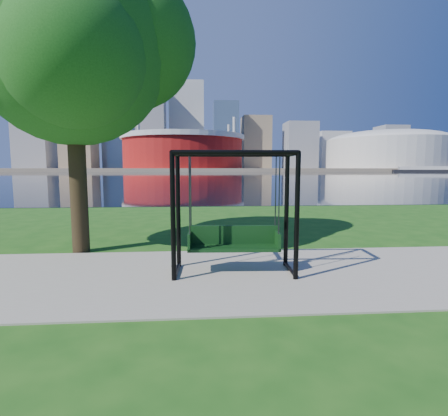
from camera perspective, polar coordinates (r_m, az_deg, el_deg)
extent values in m
plane|color=#1E5114|center=(7.56, 1.21, -9.78)|extent=(900.00, 900.00, 0.00)
cube|color=#9E937F|center=(7.08, 1.61, -10.80)|extent=(120.00, 4.00, 0.03)
cube|color=black|center=(109.25, -4.04, 5.41)|extent=(900.00, 180.00, 0.02)
cube|color=#937F60|center=(313.23, -4.29, 6.32)|extent=(900.00, 228.00, 2.00)
cylinder|color=maroon|center=(242.65, -6.67, 9.06)|extent=(80.00, 80.00, 22.00)
cylinder|color=silver|center=(243.26, -6.70, 11.30)|extent=(83.00, 83.00, 3.00)
cylinder|color=silver|center=(262.77, 0.78, 10.00)|extent=(2.00, 2.00, 32.00)
cylinder|color=silver|center=(265.09, -13.75, 9.79)|extent=(2.00, 2.00, 32.00)
cylinder|color=silver|center=(227.73, -15.31, 10.31)|extent=(2.00, 2.00, 32.00)
cylinder|color=silver|center=(225.03, 1.67, 10.58)|extent=(2.00, 2.00, 32.00)
cylinder|color=beige|center=(277.83, 25.11, 7.97)|extent=(84.00, 84.00, 20.00)
ellipsoid|color=beige|center=(278.29, 25.20, 9.82)|extent=(84.00, 84.00, 15.12)
cube|color=gray|center=(347.83, -28.53, 10.85)|extent=(28.00, 28.00, 62.00)
cube|color=#998466|center=(325.84, -22.78, 13.78)|extent=(26.00, 26.00, 88.00)
cube|color=slate|center=(342.66, -16.53, 14.22)|extent=(30.00, 24.00, 95.00)
cube|color=gray|center=(316.72, -11.79, 12.91)|extent=(24.00, 24.00, 72.00)
cube|color=silver|center=(344.66, -6.07, 13.15)|extent=(32.00, 28.00, 80.00)
cube|color=slate|center=(319.57, 0.25, 11.72)|extent=(22.00, 22.00, 58.00)
cube|color=#998466|center=(337.71, 5.20, 10.57)|extent=(26.00, 26.00, 48.00)
cube|color=gray|center=(336.79, 12.31, 9.95)|extent=(28.00, 24.00, 42.00)
cube|color=silver|center=(373.23, 17.15, 9.00)|extent=(30.00, 26.00, 36.00)
cube|color=gray|center=(376.78, 25.48, 8.94)|extent=(24.00, 24.00, 40.00)
cube|color=#998466|center=(410.26, 29.30, 7.93)|extent=(26.00, 26.00, 32.00)
sphere|color=#998466|center=(335.55, -23.16, 21.83)|extent=(10.00, 10.00, 10.00)
cylinder|color=black|center=(6.51, -8.32, -1.68)|extent=(0.10, 0.10, 2.41)
cylinder|color=black|center=(6.64, 11.82, -1.58)|extent=(0.10, 0.10, 2.41)
cylinder|color=black|center=(7.43, -7.49, -0.64)|extent=(0.10, 0.10, 2.41)
cylinder|color=black|center=(7.55, 10.16, -0.58)|extent=(0.10, 0.10, 2.41)
cylinder|color=black|center=(6.41, 1.89, 9.05)|extent=(2.30, 0.20, 0.09)
cylinder|color=black|center=(7.35, 1.44, 8.73)|extent=(2.30, 0.20, 0.09)
cylinder|color=black|center=(6.91, -8.03, 8.81)|extent=(0.14, 0.95, 0.09)
cylinder|color=black|center=(7.20, -7.73, -9.99)|extent=(0.12, 0.94, 0.08)
cylinder|color=black|center=(7.04, 11.15, 8.70)|extent=(0.14, 0.95, 0.09)
cylinder|color=black|center=(7.33, 10.74, -9.76)|extent=(0.12, 0.94, 0.08)
cube|color=black|center=(7.06, 1.60, -6.58)|extent=(1.85, 0.56, 0.06)
cube|color=black|center=(7.21, 1.51, -4.43)|extent=(1.83, 0.14, 0.40)
cube|color=black|center=(7.04, -5.64, -5.44)|extent=(0.07, 0.47, 0.36)
cube|color=black|center=(7.13, 8.74, -5.31)|extent=(0.07, 0.47, 0.36)
cylinder|color=#343439|center=(6.71, -5.66, 1.98)|extent=(0.03, 0.03, 1.52)
cylinder|color=#343439|center=(6.81, 9.00, 2.00)|extent=(0.03, 0.03, 1.52)
cylinder|color=#343439|center=(7.09, -5.44, 2.23)|extent=(0.03, 0.03, 1.52)
cylinder|color=#343439|center=(7.19, 8.43, 2.24)|extent=(0.03, 0.03, 1.52)
cylinder|color=black|center=(9.43, -22.79, 5.86)|extent=(0.42, 0.42, 4.20)
sphere|color=#1D5117|center=(9.85, -23.58, 22.73)|extent=(4.58, 4.58, 4.58)
sphere|color=#1D5117|center=(10.20, -15.28, 24.68)|extent=(3.43, 3.43, 3.43)
sphere|color=#1D5117|center=(9.98, -31.19, 23.27)|extent=(3.62, 3.62, 3.62)
sphere|color=#1D5117|center=(8.64, -23.30, 21.84)|extent=(3.05, 3.05, 3.05)
sphere|color=#1D5117|center=(11.29, -24.71, 24.54)|extent=(3.24, 3.24, 3.24)
cube|color=black|center=(226.41, 29.68, 5.31)|extent=(31.04, 19.97, 1.22)
cube|color=#B5B5B1|center=(226.40, 29.70, 5.69)|extent=(24.88, 16.07, 1.82)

